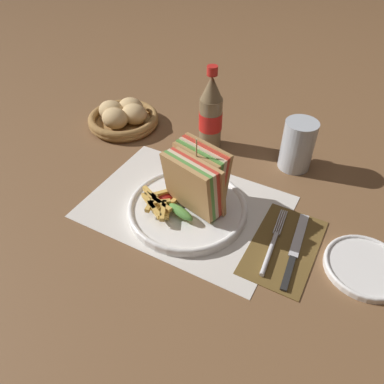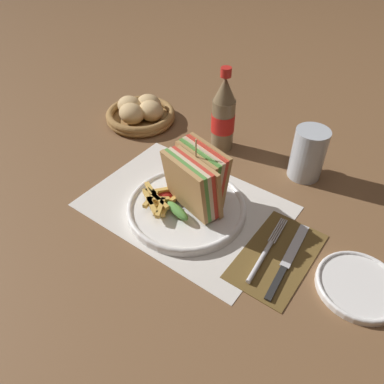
% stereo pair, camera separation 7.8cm
% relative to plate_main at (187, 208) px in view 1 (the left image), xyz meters
% --- Properties ---
extents(ground_plane, '(4.00, 4.00, 0.00)m').
position_rel_plate_main_xyz_m(ground_plane, '(0.02, 0.01, -0.01)').
color(ground_plane, brown).
extents(placemat, '(0.42, 0.30, 0.00)m').
position_rel_plate_main_xyz_m(placemat, '(-0.01, 0.01, -0.01)').
color(placemat, silver).
rests_on(placemat, ground_plane).
extents(plate_main, '(0.25, 0.25, 0.02)m').
position_rel_plate_main_xyz_m(plate_main, '(0.00, 0.00, 0.00)').
color(plate_main, white).
rests_on(plate_main, ground_plane).
extents(club_sandwich, '(0.14, 0.13, 0.16)m').
position_rel_plate_main_xyz_m(club_sandwich, '(0.01, 0.02, 0.07)').
color(club_sandwich, tan).
rests_on(club_sandwich, plate_main).
extents(fries_pile, '(0.09, 0.10, 0.02)m').
position_rel_plate_main_xyz_m(fries_pile, '(-0.05, -0.03, 0.02)').
color(fries_pile, gold).
rests_on(fries_pile, plate_main).
extents(ketchup_blob, '(0.04, 0.03, 0.01)m').
position_rel_plate_main_xyz_m(ketchup_blob, '(-0.05, -0.01, 0.02)').
color(ketchup_blob, maroon).
rests_on(ketchup_blob, plate_main).
extents(napkin, '(0.12, 0.21, 0.00)m').
position_rel_plate_main_xyz_m(napkin, '(0.21, 0.00, -0.01)').
color(napkin, brown).
rests_on(napkin, ground_plane).
extents(fork, '(0.03, 0.18, 0.01)m').
position_rel_plate_main_xyz_m(fork, '(0.19, -0.01, -0.00)').
color(fork, silver).
rests_on(fork, napkin).
extents(knife, '(0.03, 0.20, 0.00)m').
position_rel_plate_main_xyz_m(knife, '(0.23, 0.00, -0.00)').
color(knife, black).
rests_on(knife, napkin).
extents(coke_bottle_near, '(0.06, 0.06, 0.21)m').
position_rel_plate_main_xyz_m(coke_bottle_near, '(-0.07, 0.25, 0.08)').
color(coke_bottle_near, '#7A6647').
rests_on(coke_bottle_near, ground_plane).
extents(glass_near, '(0.08, 0.08, 0.12)m').
position_rel_plate_main_xyz_m(glass_near, '(0.15, 0.26, 0.04)').
color(glass_near, silver).
rests_on(glass_near, ground_plane).
extents(bread_basket, '(0.19, 0.19, 0.07)m').
position_rel_plate_main_xyz_m(bread_basket, '(-0.33, 0.22, 0.01)').
color(bread_basket, olive).
rests_on(bread_basket, ground_plane).
extents(side_saucer, '(0.15, 0.15, 0.01)m').
position_rel_plate_main_xyz_m(side_saucer, '(0.36, 0.02, -0.00)').
color(side_saucer, white).
rests_on(side_saucer, ground_plane).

